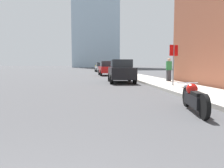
% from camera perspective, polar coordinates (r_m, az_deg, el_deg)
% --- Properties ---
extents(sidewalk, '(2.59, 240.00, 0.15)m').
position_cam_1_polar(sidewalk, '(41.27, 0.59, 3.41)').
color(sidewalk, '#B2ADA3').
rests_on(sidewalk, ground_plane).
extents(motorcycle, '(0.74, 2.32, 0.78)m').
position_cam_1_polar(motorcycle, '(6.52, 20.59, -3.47)').
color(motorcycle, black).
rests_on(motorcycle, ground_plane).
extents(parked_car_black, '(1.92, 4.01, 1.67)m').
position_cam_1_polar(parked_car_black, '(15.93, 2.40, 3.38)').
color(parked_car_black, black).
rests_on(parked_car_black, ground_plane).
extents(parked_car_red, '(2.02, 4.24, 1.71)m').
position_cam_1_polar(parked_car_red, '(26.18, -1.25, 4.13)').
color(parked_car_red, red).
rests_on(parked_car_red, ground_plane).
extents(parked_car_silver, '(2.10, 3.92, 1.64)m').
position_cam_1_polar(parked_car_silver, '(38.79, -2.95, 4.41)').
color(parked_car_silver, '#BCBCC1').
rests_on(parked_car_silver, ground_plane).
extents(parked_car_yellow, '(2.11, 4.09, 1.75)m').
position_cam_1_polar(parked_car_yellow, '(50.45, -3.30, 4.63)').
color(parked_car_yellow, gold).
rests_on(parked_car_yellow, ground_plane).
extents(stop_sign, '(0.57, 0.26, 2.25)m').
position_cam_1_polar(stop_sign, '(12.68, 15.78, 6.57)').
color(stop_sign, slate).
rests_on(stop_sign, sidewalk).
extents(pedestrian, '(0.36, 0.23, 1.62)m').
position_cam_1_polar(pedestrian, '(15.90, 14.63, 3.71)').
color(pedestrian, '#38383D').
rests_on(pedestrian, sidewalk).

